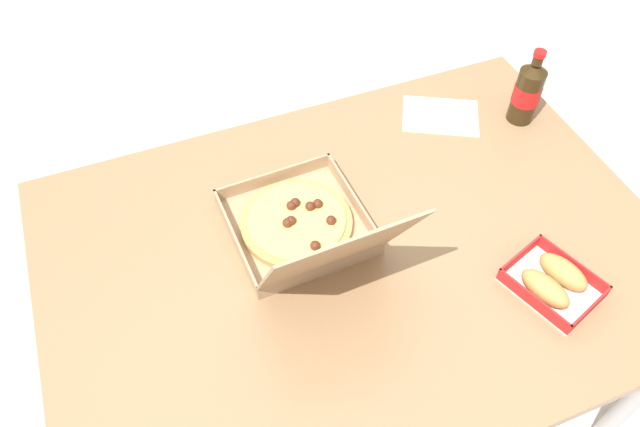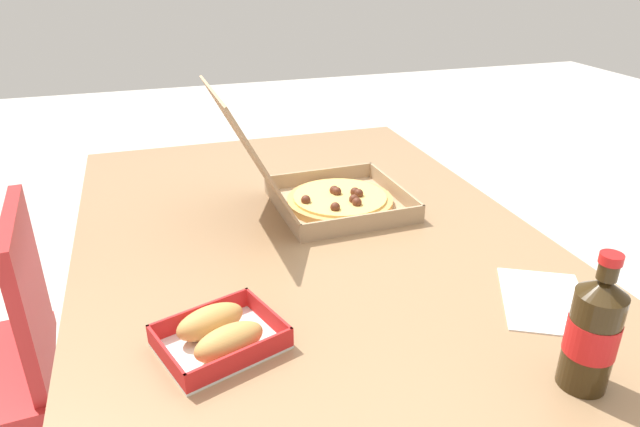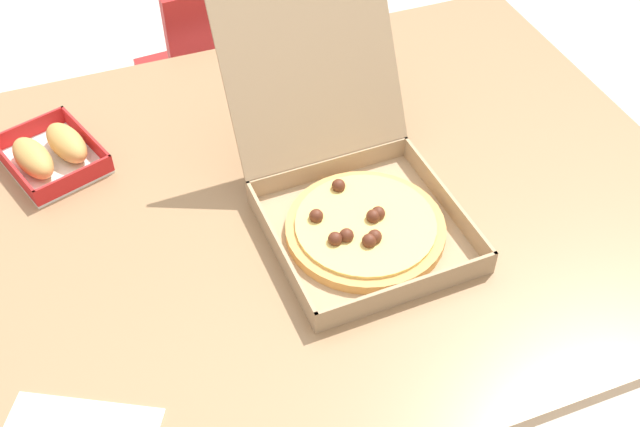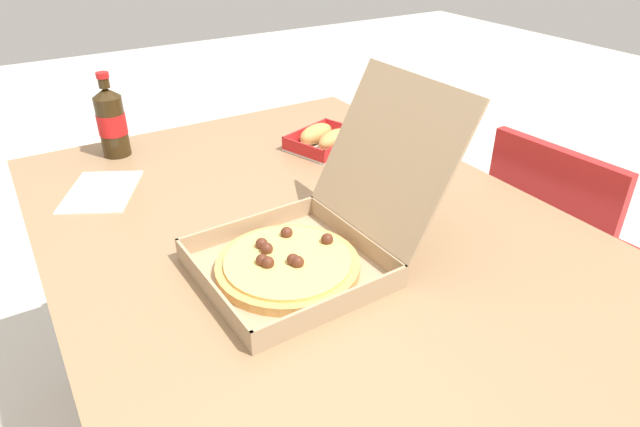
{
  "view_description": "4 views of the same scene",
  "coord_description": "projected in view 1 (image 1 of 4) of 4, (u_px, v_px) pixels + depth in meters",
  "views": [
    {
      "loc": [
        0.39,
        0.75,
        1.91
      ],
      "look_at": [
        0.06,
        -0.09,
        0.8
      ],
      "focal_mm": 34.52,
      "sensor_mm": 36.0,
      "label": 1
    },
    {
      "loc": [
        -1.13,
        0.32,
        1.35
      ],
      "look_at": [
        0.03,
        -0.04,
        0.77
      ],
      "focal_mm": 31.87,
      "sensor_mm": 36.0,
      "label": 2
    },
    {
      "loc": [
        -0.28,
        -0.92,
        1.69
      ],
      "look_at": [
        0.03,
        -0.1,
        0.8
      ],
      "focal_mm": 43.26,
      "sensor_mm": 36.0,
      "label": 3
    },
    {
      "loc": [
        0.85,
        -0.5,
        1.36
      ],
      "look_at": [
        0.05,
        -0.01,
        0.81
      ],
      "focal_mm": 30.86,
      "sensor_mm": 36.0,
      "label": 4
    }
  ],
  "objects": [
    {
      "name": "pizza_box_open",
      "position": [
        303.0,
        227.0,
        1.42
      ],
      "size": [
        0.33,
        0.47,
        0.32
      ],
      "color": "tan",
      "rests_on": "dining_table"
    },
    {
      "name": "dining_table",
      "position": [
        356.0,
        267.0,
        1.49
      ],
      "size": [
        1.44,
        1.03,
        0.75
      ],
      "color": "#997551",
      "rests_on": "ground_plane"
    },
    {
      "name": "paper_menu",
      "position": [
        440.0,
        116.0,
        1.73
      ],
      "size": [
        0.26,
        0.23,
        0.0
      ],
      "primitive_type": "cube",
      "rotation": [
        0.0,
        0.0,
        -0.49
      ],
      "color": "white",
      "rests_on": "dining_table"
    },
    {
      "name": "bread_side_box",
      "position": [
        554.0,
        282.0,
        1.35
      ],
      "size": [
        0.2,
        0.23,
        0.06
      ],
      "color": "white",
      "rests_on": "dining_table"
    },
    {
      "name": "ground_plane",
      "position": [
        347.0,
        384.0,
        2.01
      ],
      "size": [
        10.0,
        10.0,
        0.0
      ],
      "primitive_type": "plane",
      "color": "beige"
    },
    {
      "name": "cola_bottle",
      "position": [
        527.0,
        92.0,
        1.66
      ],
      "size": [
        0.07,
        0.07,
        0.22
      ],
      "color": "#33230F",
      "rests_on": "dining_table"
    }
  ]
}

